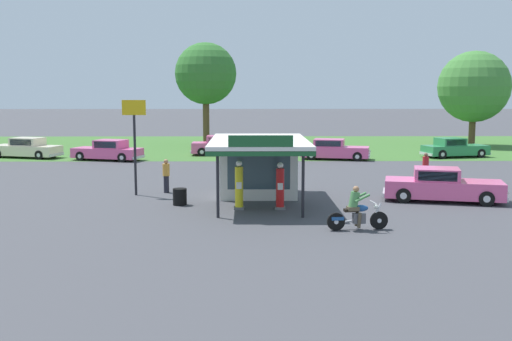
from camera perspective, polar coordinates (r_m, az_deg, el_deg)
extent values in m
plane|color=#424247|center=(24.58, -2.50, -3.94)|extent=(300.00, 300.00, 0.00)
cube|color=#3D6B2D|center=(54.30, -1.54, 2.33)|extent=(120.00, 24.00, 0.01)
cube|color=silver|center=(28.32, 0.21, 0.29)|extent=(3.50, 3.12, 2.64)
cube|color=#384C56|center=(26.79, 0.27, -0.01)|extent=(2.80, 0.05, 1.69)
cube|color=silver|center=(26.31, 0.28, 2.80)|extent=(4.20, 7.38, 0.16)
cube|color=#195128|center=(26.32, 0.28, 2.41)|extent=(4.20, 7.38, 0.18)
cube|color=#195128|center=(22.63, 0.45, 2.80)|extent=(2.45, 0.08, 0.44)
cylinder|color=black|center=(23.29, 4.48, -1.29)|extent=(0.12, 0.12, 2.64)
cylinder|color=black|center=(23.23, -3.65, -1.31)|extent=(0.12, 0.12, 2.64)
cube|color=slate|center=(25.12, -1.61, -3.57)|extent=(0.44, 0.44, 0.10)
cylinder|color=yellow|center=(24.97, -1.62, -1.56)|extent=(0.34, 0.34, 1.68)
cube|color=white|center=(24.78, -1.63, -1.44)|extent=(0.22, 0.02, 0.28)
sphere|color=white|center=(24.84, -1.63, 0.67)|extent=(0.26, 0.26, 0.26)
cube|color=slate|center=(25.16, 2.29, -3.55)|extent=(0.44, 0.44, 0.10)
cylinder|color=red|center=(25.01, 2.30, -1.64)|extent=(0.34, 0.34, 1.60)
cube|color=white|center=(24.82, 2.32, -1.52)|extent=(0.22, 0.02, 0.28)
sphere|color=white|center=(24.88, 2.31, 0.51)|extent=(0.26, 0.26, 0.26)
cylinder|color=black|center=(21.86, 11.58, -4.66)|extent=(0.65, 0.18, 0.64)
cylinder|color=silver|center=(21.86, 11.58, -4.66)|extent=(0.17, 0.14, 0.16)
cylinder|color=black|center=(21.40, 7.59, -4.84)|extent=(0.65, 0.18, 0.64)
cylinder|color=silver|center=(21.40, 7.59, -4.84)|extent=(0.17, 0.14, 0.16)
ellipsoid|color=#1E4C8C|center=(21.56, 9.88, -3.54)|extent=(0.58, 0.30, 0.24)
cube|color=#59595E|center=(21.61, 9.74, -4.49)|extent=(0.47, 0.29, 0.36)
cube|color=black|center=(21.47, 8.99, -3.73)|extent=(0.51, 0.31, 0.10)
cylinder|color=silver|center=(21.77, 11.35, -3.95)|extent=(0.37, 0.11, 0.71)
cylinder|color=silver|center=(21.66, 11.07, -2.98)|extent=(0.12, 0.70, 0.04)
sphere|color=silver|center=(21.72, 11.31, -3.39)|extent=(0.16, 0.16, 0.16)
cube|color=#1E4C8C|center=(21.39, 7.72, -4.52)|extent=(0.46, 0.23, 0.12)
cylinder|color=silver|center=(21.66, 8.60, -4.82)|extent=(0.71, 0.16, 0.18)
cube|color=brown|center=(21.48, 9.17, -3.57)|extent=(0.44, 0.38, 0.14)
cylinder|color=brown|center=(21.76, 9.53, -4.51)|extent=(0.15, 0.24, 0.56)
cylinder|color=brown|center=(21.46, 9.78, -4.68)|extent=(0.15, 0.24, 0.56)
cylinder|color=#4C8C4C|center=(21.43, 9.29, -2.74)|extent=(0.45, 0.37, 0.60)
sphere|color=#9E704C|center=(21.38, 9.46, -1.75)|extent=(0.22, 0.22, 0.22)
cylinder|color=#4C8C4C|center=(21.67, 9.75, -2.41)|extent=(0.54, 0.15, 0.31)
cylinder|color=#4C8C4C|center=(21.30, 10.07, -2.60)|extent=(0.54, 0.15, 0.31)
cube|color=#E55993|center=(28.12, 17.33, -1.66)|extent=(5.37, 3.02, 0.76)
cube|color=#E55993|center=(28.01, 16.76, -0.32)|extent=(2.27, 2.04, 0.54)
cube|color=#283847|center=(28.08, 18.68, -0.38)|extent=(0.39, 1.40, 0.44)
cube|color=#283847|center=(28.79, 16.66, -0.11)|extent=(1.60, 0.43, 0.41)
cube|color=#283847|center=(27.22, 16.85, -0.54)|extent=(1.60, 0.43, 0.41)
cube|color=silver|center=(28.46, 22.47, -2.32)|extent=(0.54, 1.73, 0.18)
cube|color=silver|center=(28.09, 12.08, -2.04)|extent=(0.54, 1.73, 0.18)
sphere|color=white|center=(28.99, 22.34, -1.54)|extent=(0.18, 0.18, 0.18)
sphere|color=white|center=(27.84, 22.71, -1.91)|extent=(0.18, 0.18, 0.18)
cylinder|color=black|center=(29.18, 20.58, -1.94)|extent=(0.69, 0.35, 0.66)
cylinder|color=silver|center=(29.18, 20.58, -1.94)|extent=(0.34, 0.29, 0.30)
cylinder|color=black|center=(27.49, 21.02, -2.51)|extent=(0.69, 0.35, 0.66)
cylinder|color=silver|center=(27.49, 21.02, -2.51)|extent=(0.34, 0.29, 0.30)
cylinder|color=black|center=(28.93, 13.79, -1.75)|extent=(0.69, 0.35, 0.66)
cylinder|color=silver|center=(28.93, 13.79, -1.75)|extent=(0.34, 0.29, 0.30)
cylinder|color=black|center=(27.23, 13.81, -2.32)|extent=(0.69, 0.35, 0.66)
cylinder|color=silver|center=(27.23, 13.81, -2.32)|extent=(0.34, 0.29, 0.30)
cube|color=beige|center=(47.85, -20.99, 1.80)|extent=(5.53, 3.27, 0.74)
cube|color=beige|center=(47.68, -20.85, 2.58)|extent=(2.53, 2.16, 0.58)
cube|color=#283847|center=(48.33, -21.85, 2.59)|extent=(0.45, 1.36, 0.46)
cube|color=#283847|center=(47.06, -21.42, 2.50)|extent=(1.76, 0.57, 0.44)
cube|color=#283847|center=(48.30, -20.29, 2.66)|extent=(1.76, 0.57, 0.44)
cube|color=silver|center=(46.32, -18.38, 1.43)|extent=(0.62, 1.68, 0.18)
sphere|color=white|center=(49.94, -23.02, 1.96)|extent=(0.18, 0.18, 0.18)
cylinder|color=black|center=(49.62, -22.03, 1.68)|extent=(0.69, 0.39, 0.66)
cylinder|color=silver|center=(49.62, -22.03, 1.68)|extent=(0.35, 0.30, 0.30)
cylinder|color=black|center=(46.13, -19.86, 1.39)|extent=(0.69, 0.39, 0.66)
cylinder|color=silver|center=(46.13, -19.86, 1.39)|extent=(0.35, 0.30, 0.30)
cylinder|color=black|center=(47.50, -18.66, 1.60)|extent=(0.69, 0.39, 0.66)
cylinder|color=silver|center=(47.50, -18.66, 1.60)|extent=(0.35, 0.30, 0.30)
cube|color=#E55993|center=(46.61, -2.99, 2.19)|extent=(5.01, 1.86, 0.80)
cube|color=#E55993|center=(46.56, -3.39, 3.00)|extent=(2.07, 1.63, 0.52)
cube|color=#283847|center=(46.53, -2.14, 3.00)|extent=(0.04, 1.44, 0.41)
cube|color=#283847|center=(47.36, -3.35, 3.07)|extent=(1.76, 0.04, 0.39)
cube|color=#283847|center=(45.77, -3.44, 2.92)|extent=(1.76, 0.04, 0.39)
cube|color=silver|center=(46.61, 0.12, 1.85)|extent=(0.13, 1.76, 0.18)
cube|color=silver|center=(46.79, -6.09, 1.83)|extent=(0.13, 1.76, 0.18)
sphere|color=white|center=(47.17, 0.12, 2.31)|extent=(0.18, 0.18, 0.18)
sphere|color=white|center=(45.99, 0.15, 2.18)|extent=(0.18, 0.18, 0.18)
cylinder|color=black|center=(47.46, -0.90, 1.99)|extent=(0.66, 0.20, 0.66)
cylinder|color=silver|center=(47.46, -0.90, 1.99)|extent=(0.30, 0.22, 0.30)
cylinder|color=black|center=(45.74, -0.90, 1.78)|extent=(0.66, 0.20, 0.66)
cylinder|color=silver|center=(45.74, -0.90, 1.78)|extent=(0.30, 0.22, 0.30)
cylinder|color=black|center=(47.58, -5.00, 1.97)|extent=(0.66, 0.20, 0.66)
cylinder|color=silver|center=(47.58, -5.00, 1.97)|extent=(0.30, 0.22, 0.30)
cylinder|color=black|center=(45.87, -5.15, 1.77)|extent=(0.66, 0.20, 0.66)
cylinder|color=silver|center=(45.87, -5.15, 1.77)|extent=(0.30, 0.22, 0.30)
cube|color=#E55993|center=(43.89, 7.53, 1.78)|extent=(5.08, 2.91, 0.75)
cube|color=#E55993|center=(43.87, 6.95, 2.63)|extent=(2.44, 2.09, 0.54)
cube|color=#283847|center=(43.78, 8.30, 2.60)|extent=(0.37, 1.43, 0.43)
cube|color=#283847|center=(44.67, 7.05, 2.71)|extent=(1.76, 0.44, 0.41)
cube|color=#283847|center=(43.07, 6.84, 2.54)|extent=(1.76, 0.44, 0.41)
cube|color=silver|center=(43.78, 10.68, 1.36)|extent=(0.52, 1.76, 0.18)
cube|color=silver|center=(44.18, 4.39, 1.52)|extent=(0.52, 1.76, 0.18)
sphere|color=white|center=(44.34, 10.72, 1.82)|extent=(0.18, 0.18, 0.18)
sphere|color=white|center=(43.15, 10.67, 1.66)|extent=(0.18, 0.18, 0.18)
cylinder|color=black|center=(44.68, 9.69, 1.54)|extent=(0.69, 0.34, 0.66)
cylinder|color=silver|center=(44.68, 9.69, 1.54)|extent=(0.34, 0.28, 0.30)
cylinder|color=black|center=(42.93, 9.58, 1.31)|extent=(0.69, 0.34, 0.66)
cylinder|color=silver|center=(42.93, 9.58, 1.31)|extent=(0.34, 0.28, 0.30)
cylinder|color=black|center=(44.94, 5.55, 1.65)|extent=(0.69, 0.34, 0.66)
cylinder|color=silver|center=(44.94, 5.55, 1.65)|extent=(0.34, 0.28, 0.30)
cylinder|color=black|center=(43.21, 5.28, 1.42)|extent=(0.69, 0.34, 0.66)
cylinder|color=silver|center=(43.21, 5.28, 1.42)|extent=(0.34, 0.28, 0.30)
cube|color=#2D844C|center=(47.52, 18.36, 1.86)|extent=(5.05, 2.91, 0.70)
cube|color=#2D844C|center=(47.23, 17.94, 2.62)|extent=(2.18, 2.03, 0.56)
cube|color=#283847|center=(47.71, 18.86, 2.62)|extent=(0.37, 1.44, 0.45)
cube|color=#283847|center=(47.92, 17.43, 2.70)|extent=(1.54, 0.39, 0.43)
cube|color=#283847|center=(46.54, 18.46, 2.53)|extent=(1.54, 0.39, 0.43)
cube|color=silver|center=(48.86, 20.74, 1.63)|extent=(0.52, 1.77, 0.18)
cube|color=silver|center=(46.30, 15.83, 1.53)|extent=(0.52, 1.77, 0.18)
sphere|color=white|center=(49.33, 20.37, 2.01)|extent=(0.18, 0.18, 0.18)
sphere|color=white|center=(48.35, 21.17, 1.87)|extent=(0.18, 0.18, 0.18)
cylinder|color=black|center=(49.14, 19.40, 1.75)|extent=(0.69, 0.34, 0.66)
cylinder|color=silver|center=(49.14, 19.40, 1.75)|extent=(0.34, 0.28, 0.30)
cylinder|color=black|center=(47.69, 20.56, 1.54)|extent=(0.69, 0.34, 0.66)
cylinder|color=silver|center=(47.69, 20.56, 1.54)|extent=(0.34, 0.28, 0.30)
cylinder|color=black|center=(47.45, 16.14, 1.69)|extent=(0.69, 0.34, 0.66)
cylinder|color=silver|center=(47.45, 16.14, 1.69)|extent=(0.34, 0.28, 0.30)
cylinder|color=black|center=(45.94, 17.23, 1.47)|extent=(0.69, 0.34, 0.66)
cylinder|color=silver|center=(45.94, 17.23, 1.47)|extent=(0.34, 0.28, 0.30)
cube|color=#E55993|center=(44.29, -13.92, 1.64)|extent=(5.22, 3.20, 0.70)
cube|color=#E55993|center=(44.08, -13.61, 2.46)|extent=(2.41, 2.14, 0.59)
cube|color=#283847|center=(44.58, -14.72, 2.48)|extent=(0.46, 1.38, 0.47)
cube|color=#283847|center=(43.40, -14.13, 2.37)|extent=(1.66, 0.54, 0.45)
cube|color=#283847|center=(44.76, -13.11, 2.55)|extent=(1.66, 0.54, 0.45)
cube|color=silver|center=(45.61, -16.60, 1.42)|extent=(0.63, 1.70, 0.18)
cube|color=silver|center=(43.11, -11.07, 1.26)|extent=(0.63, 1.70, 0.18)
sphere|color=white|center=(45.10, -17.03, 1.67)|extent=(0.18, 0.18, 0.18)
sphere|color=white|center=(46.08, -16.23, 1.82)|extent=(0.18, 0.18, 0.18)
cylinder|color=black|center=(44.45, -16.32, 1.32)|extent=(0.69, 0.39, 0.66)
cylinder|color=silver|center=(44.45, -16.32, 1.32)|extent=(0.35, 0.30, 0.30)
cylinder|color=black|center=(45.89, -15.17, 1.54)|extent=(0.69, 0.39, 0.66)
cylinder|color=silver|center=(45.89, -15.17, 1.54)|extent=(0.35, 0.30, 0.30)
cylinder|color=black|center=(42.74, -12.57, 1.20)|extent=(0.69, 0.39, 0.66)
cylinder|color=silver|center=(42.74, -12.57, 1.20)|extent=(0.35, 0.30, 0.30)
cylinder|color=black|center=(44.24, -11.49, 1.44)|extent=(0.69, 0.39, 0.66)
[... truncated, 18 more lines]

